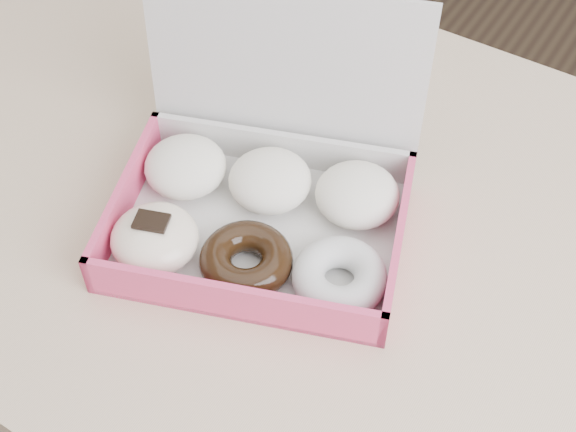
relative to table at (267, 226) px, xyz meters
The scene contains 3 objects.
table is the anchor object (origin of this frame).
donut_box 0.13m from the table, 63.29° to the right, with size 0.40×0.36×0.24m.
newspapers 0.30m from the table, 111.77° to the left, with size 0.26×0.21×0.04m, color silver.
Camera 1 is at (0.38, -0.55, 1.47)m, focal length 50.00 mm.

